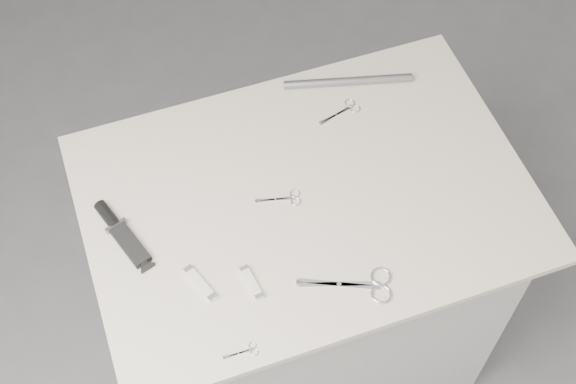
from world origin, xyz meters
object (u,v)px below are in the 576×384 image
object	(u,v)px
embroidery_scissors_a	(286,199)
pocket_knife_a	(252,283)
large_shears	(366,285)
tiny_scissors	(245,351)
sheathed_knife	(120,231)
embroidery_scissors_b	(345,110)
plinth	(304,288)
pocket_knife_b	(200,283)
metal_rail	(348,81)

from	to	relation	value
embroidery_scissors_a	pocket_knife_a	distance (m)	0.22
large_shears	tiny_scissors	bearing A→B (deg)	-147.14
embroidery_scissors_a	sheathed_knife	bearing A→B (deg)	-172.13
embroidery_scissors_b	pocket_knife_a	bearing A→B (deg)	-149.05
plinth	embroidery_scissors_a	bearing A→B (deg)	172.60
pocket_knife_b	large_shears	bearing A→B (deg)	-130.07
embroidery_scissors_a	embroidery_scissors_b	size ratio (longest dim) A/B	0.92
plinth	embroidery_scissors_b	xyz separation A→B (m)	(0.17, 0.20, 0.47)
plinth	pocket_knife_a	world-z (taller)	pocket_knife_a
embroidery_scissors_b	tiny_scissors	xyz separation A→B (m)	(-0.42, -0.51, -0.00)
sheathed_knife	pocket_knife_b	distance (m)	0.22
embroidery_scissors_b	plinth	bearing A→B (deg)	-145.62
large_shears	tiny_scissors	xyz separation A→B (m)	(-0.28, -0.05, -0.00)
sheathed_knife	metal_rail	world-z (taller)	metal_rail
large_shears	embroidery_scissors_a	world-z (taller)	large_shears
pocket_knife_a	metal_rail	xyz separation A→B (m)	(0.39, 0.44, 0.01)
large_shears	plinth	bearing A→B (deg)	120.39
embroidery_scissors_b	metal_rail	size ratio (longest dim) A/B	0.35
plinth	pocket_knife_b	distance (m)	0.57
embroidery_scissors_a	embroidery_scissors_b	world-z (taller)	same
embroidery_scissors_a	sheathed_knife	size ratio (longest dim) A/B	0.55
large_shears	metal_rail	bearing A→B (deg)	94.02
large_shears	tiny_scissors	world-z (taller)	large_shears
sheathed_knife	metal_rail	size ratio (longest dim) A/B	0.59
plinth	embroidery_scissors_a	xyz separation A→B (m)	(-0.05, 0.01, 0.47)
pocket_knife_a	metal_rail	distance (m)	0.59
large_shears	tiny_scissors	size ratio (longest dim) A/B	2.78
sheathed_knife	pocket_knife_a	world-z (taller)	sheathed_knife
plinth	tiny_scissors	xyz separation A→B (m)	(-0.25, -0.31, 0.47)
large_shears	embroidery_scissors_a	size ratio (longest dim) A/B	1.92
large_shears	embroidery_scissors_b	distance (m)	0.47
large_shears	metal_rail	size ratio (longest dim) A/B	0.62
pocket_knife_b	metal_rail	size ratio (longest dim) A/B	0.31
embroidery_scissors_a	metal_rail	distance (m)	0.37
embroidery_scissors_a	metal_rail	bearing A→B (deg)	59.81
embroidery_scissors_b	pocket_knife_b	distance (m)	0.57
embroidery_scissors_a	pocket_knife_a	world-z (taller)	pocket_knife_a
embroidery_scissors_b	sheathed_knife	world-z (taller)	sheathed_knife
metal_rail	plinth	bearing A→B (deg)	-127.22
sheathed_knife	large_shears	bearing A→B (deg)	-141.35
sheathed_knife	pocket_knife_a	bearing A→B (deg)	-150.92
tiny_scissors	embroidery_scissors_a	bearing A→B (deg)	59.62
sheathed_knife	pocket_knife_a	xyz separation A→B (m)	(0.23, -0.21, -0.00)
plinth	pocket_knife_a	bearing A→B (deg)	-137.69
embroidery_scissors_a	metal_rail	size ratio (longest dim) A/B	0.32
embroidery_scissors_a	sheathed_knife	world-z (taller)	sheathed_knife
plinth	pocket_knife_b	xyz separation A→B (m)	(-0.29, -0.14, 0.48)
plinth	metal_rail	xyz separation A→B (m)	(0.21, 0.27, 0.48)
pocket_knife_b	tiny_scissors	bearing A→B (deg)	173.77
sheathed_knife	metal_rail	distance (m)	0.67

